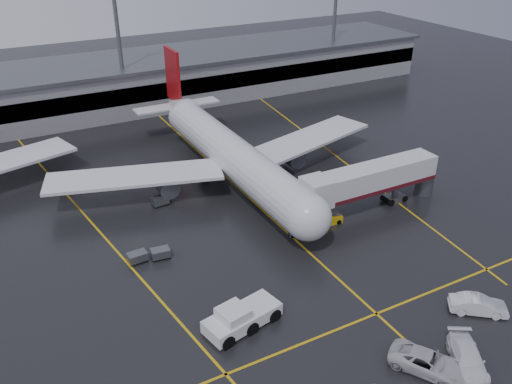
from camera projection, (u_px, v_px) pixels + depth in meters
ground at (263, 210)px, 66.79m from camera, size 220.00×220.00×0.00m
apron_line_centre at (263, 210)px, 66.79m from camera, size 0.25×90.00×0.02m
apron_line_stop at (376, 314)px, 49.66m from camera, size 60.00×0.25×0.02m
apron_line_left at (83, 213)px, 66.22m from camera, size 9.99×69.35×0.02m
apron_line_right at (334, 154)px, 82.09m from camera, size 7.57×69.64×0.02m
terminal at (142, 81)px, 102.09m from camera, size 122.00×19.00×8.60m
light_mast_mid at (118, 35)px, 90.62m from camera, size 3.00×1.20×25.45m
light_mast_right at (335, 13)px, 109.42m from camera, size 3.00×1.20×25.45m
main_airliner at (228, 152)px, 72.37m from camera, size 48.80×45.60×14.10m
jet_bridge at (371, 181)px, 65.24m from camera, size 19.90×3.40×6.05m
pushback_tractor at (241, 318)px, 47.65m from camera, size 7.62×4.37×2.56m
belt_loader at (329, 220)px, 63.76m from camera, size 3.26×1.75×1.99m
service_van_a at (428, 362)px, 43.20m from camera, size 5.66×6.75×1.72m
service_van_b at (468, 358)px, 43.63m from camera, size 5.01×6.18×1.68m
service_van_c at (478, 305)px, 49.45m from camera, size 5.24×4.63×1.72m
baggage_cart_a at (160, 253)px, 57.37m from camera, size 2.13×1.52×1.12m
baggage_cart_b at (137, 257)px, 56.73m from camera, size 2.08×1.43×1.12m
baggage_cart_c at (160, 201)px, 67.69m from camera, size 2.11×1.48×1.12m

